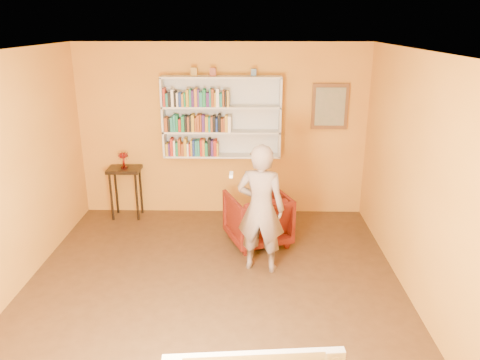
# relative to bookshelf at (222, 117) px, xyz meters

# --- Properties ---
(room_shell) EXTENTS (5.30, 5.80, 2.88)m
(room_shell) POSITION_rel_bookshelf_xyz_m (0.00, -2.41, -0.58)
(room_shell) COLOR #3F2814
(room_shell) RESTS_ON ground
(bookshelf) EXTENTS (1.80, 0.29, 1.23)m
(bookshelf) POSITION_rel_bookshelf_xyz_m (0.00, 0.00, 0.00)
(bookshelf) COLOR silver
(bookshelf) RESTS_ON room_shell
(books_row_lower) EXTENTS (0.81, 0.19, 0.27)m
(books_row_lower) POSITION_rel_bookshelf_xyz_m (-0.44, -0.10, -0.46)
(books_row_lower) COLOR gold
(books_row_lower) RESTS_ON bookshelf
(books_row_middle) EXTENTS (1.00, 0.19, 0.26)m
(books_row_middle) POSITION_rel_bookshelf_xyz_m (-0.36, -0.11, -0.08)
(books_row_middle) COLOR #94451B
(books_row_middle) RESTS_ON bookshelf
(books_row_upper) EXTENTS (0.98, 0.19, 0.27)m
(books_row_upper) POSITION_rel_bookshelf_xyz_m (-0.37, -0.11, 0.30)
(books_row_upper) COLOR #A9281A
(books_row_upper) RESTS_ON bookshelf
(ornament_left) EXTENTS (0.09, 0.09, 0.13)m
(ornament_left) POSITION_rel_bookshelf_xyz_m (-0.40, -0.06, 0.68)
(ornament_left) COLOR olive
(ornament_left) RESTS_ON bookshelf
(ornament_centre) EXTENTS (0.09, 0.09, 0.12)m
(ornament_centre) POSITION_rel_bookshelf_xyz_m (-0.12, -0.06, 0.68)
(ornament_centre) COLOR brown
(ornament_centre) RESTS_ON bookshelf
(ornament_right) EXTENTS (0.08, 0.08, 0.11)m
(ornament_right) POSITION_rel_bookshelf_xyz_m (0.48, -0.06, 0.67)
(ornament_right) COLOR slate
(ornament_right) RESTS_ON bookshelf
(framed_painting) EXTENTS (0.55, 0.05, 0.70)m
(framed_painting) POSITION_rel_bookshelf_xyz_m (1.65, 0.05, 0.16)
(framed_painting) COLOR brown
(framed_painting) RESTS_ON room_shell
(console_table) EXTENTS (0.50, 0.38, 0.82)m
(console_table) POSITION_rel_bookshelf_xyz_m (-1.52, -0.16, -0.92)
(console_table) COLOR black
(console_table) RESTS_ON ground
(ruby_lustre) EXTENTS (0.15, 0.15, 0.25)m
(ruby_lustre) POSITION_rel_bookshelf_xyz_m (-1.52, -0.16, -0.60)
(ruby_lustre) COLOR maroon
(ruby_lustre) RESTS_ON console_table
(armchair) EXTENTS (1.02, 1.04, 0.74)m
(armchair) POSITION_rel_bookshelf_xyz_m (0.55, -1.04, -1.23)
(armchair) COLOR #4B0905
(armchair) RESTS_ON ground
(person) EXTENTS (0.67, 0.51, 1.63)m
(person) POSITION_rel_bookshelf_xyz_m (0.56, -1.79, -0.78)
(person) COLOR #7A6659
(person) RESTS_ON ground
(game_remote) EXTENTS (0.04, 0.15, 0.04)m
(game_remote) POSITION_rel_bookshelf_xyz_m (0.22, -2.08, -0.25)
(game_remote) COLOR white
(game_remote) RESTS_ON person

